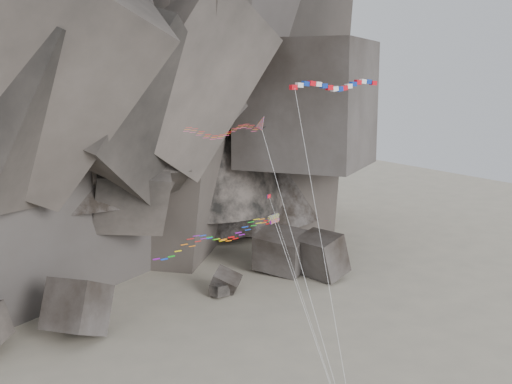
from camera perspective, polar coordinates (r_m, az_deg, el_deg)
headland at (r=119.40m, az=-20.93°, el=14.45°), size 110.00×70.00×84.00m
boulder_field at (r=93.28m, az=-7.25°, el=-8.59°), size 76.28×15.41×8.77m
delta_kite at (r=58.11m, az=-3.11°, el=5.45°), size 8.43×16.48×28.67m
banner_kite at (r=64.62m, az=7.10°, el=9.21°), size 15.49×15.10×31.75m
parafoil_kite at (r=58.45m, az=-3.86°, el=-4.07°), size 13.72×15.54×19.20m
pennant_kite at (r=60.80m, az=2.95°, el=-5.82°), size 3.17×16.45×20.73m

